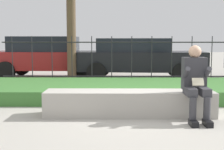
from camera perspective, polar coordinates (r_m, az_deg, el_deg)
The scene contains 7 objects.
ground_plane at distance 5.58m, azimuth 5.59°, elevation -7.37°, with size 60.00×60.00×0.00m, color #A8A399.
stone_bench at distance 5.52m, azimuth 3.18°, elevation -5.42°, with size 2.96×0.56×0.44m.
person_seated_reader at distance 5.30m, azimuth 15.03°, elevation -0.89°, with size 0.42×0.73×1.24m.
grass_berm at distance 7.48m, azimuth 4.25°, elevation -2.70°, with size 9.46×2.54×0.29m.
iron_fence at distance 8.99m, azimuth 3.61°, elevation 2.73°, with size 7.46×0.03×1.44m.
car_parked_center at distance 10.63m, azimuth 4.69°, elevation 3.22°, with size 4.45×2.12×1.39m.
car_parked_left at distance 11.28m, azimuth -11.59°, elevation 3.40°, with size 4.16×1.93×1.45m.
Camera 1 is at (-0.50, -5.40, 1.32)m, focal length 50.00 mm.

